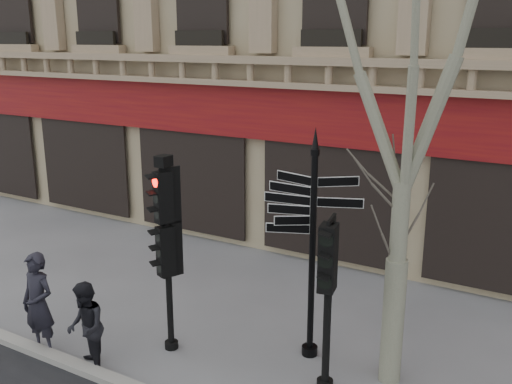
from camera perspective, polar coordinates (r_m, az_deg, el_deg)
ground at (r=10.24m, az=-4.28°, el=-16.34°), size 80.00×80.00×0.00m
fingerpost at (r=9.31m, az=5.78°, el=-1.52°), size 1.99×1.99×4.00m
traffic_signal_main at (r=9.72m, az=-8.94°, el=-3.84°), size 0.46×0.40×3.50m
traffic_signal_secondary at (r=8.68m, az=7.28°, el=-8.32°), size 0.51×0.40×2.73m
plane_tree at (r=8.39m, az=15.53°, el=16.66°), size 3.03×3.03×8.04m
pedestrian_a at (r=10.66m, az=-20.94°, el=-10.43°), size 0.67×0.44×1.84m
pedestrian_b at (r=9.95m, az=-16.67°, el=-12.87°), size 0.95×0.94×1.55m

